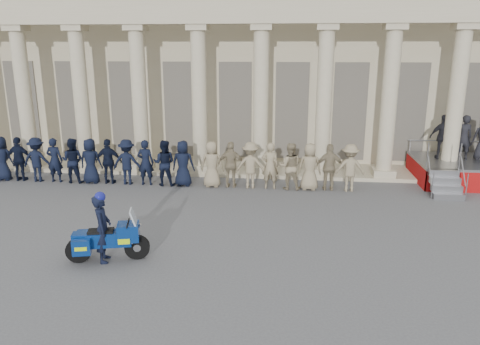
% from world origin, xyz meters
% --- Properties ---
extents(ground, '(90.00, 90.00, 0.00)m').
position_xyz_m(ground, '(0.00, 0.00, 0.00)').
color(ground, '#4C4C4F').
rests_on(ground, ground).
extents(building, '(40.00, 12.50, 9.00)m').
position_xyz_m(building, '(-0.00, 14.74, 4.52)').
color(building, tan).
rests_on(building, ground).
extents(officer_rank, '(16.67, 0.70, 1.85)m').
position_xyz_m(officer_rank, '(-2.79, 6.18, 0.92)').
color(officer_rank, black).
rests_on(officer_rank, ground).
extents(reviewing_stand, '(4.48, 4.24, 2.75)m').
position_xyz_m(reviewing_stand, '(10.03, 7.97, 1.42)').
color(reviewing_stand, gray).
rests_on(reviewing_stand, ground).
extents(motorcycle, '(2.12, 1.09, 1.38)m').
position_xyz_m(motorcycle, '(-2.10, -0.69, 0.60)').
color(motorcycle, black).
rests_on(motorcycle, ground).
extents(rider, '(0.58, 0.74, 1.90)m').
position_xyz_m(rider, '(-2.21, -0.72, 0.94)').
color(rider, black).
rests_on(rider, ground).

